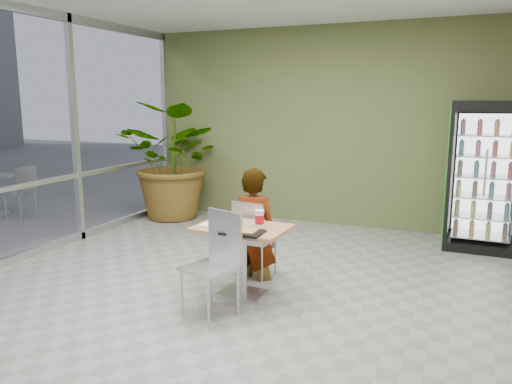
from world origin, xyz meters
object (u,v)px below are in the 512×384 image
Objects in this scene: chair_far at (252,233)px; cafeteria_tray at (243,232)px; dining_table at (242,247)px; chair_near at (217,255)px; potted_plant at (176,161)px; seated_woman at (254,236)px; soda_cup at (260,219)px; beverage_fridge at (484,176)px.

chair_far is 0.85m from cafeteria_tray.
chair_far is (-0.12, 0.54, -0.00)m from dining_table.
potted_plant reaches higher than chair_near.
potted_plant is at bearing -36.97° from seated_woman.
soda_cup is at bearing 127.15° from chair_far.
beverage_fridge reaches higher than soda_cup.
cafeteria_tray is 0.20× the size of potted_plant.
beverage_fridge is 1.01× the size of potted_plant.
chair_far is at bearing -135.49° from beverage_fridge.
dining_table is at bearing -47.84° from potted_plant.
seated_woman reaches higher than chair_near.
seated_woman is at bearing 101.29° from dining_table.
potted_plant is at bearing 131.02° from cafeteria_tray.
soda_cup reaches higher than dining_table.
seated_woman is 9.19× the size of soda_cup.
cafeteria_tray is (0.17, 0.22, 0.18)m from chair_near.
soda_cup is 3.79m from potted_plant.
cafeteria_tray is 3.79m from beverage_fridge.
beverage_fridge reaches higher than dining_table.
chair_near is at bearing 99.20° from seated_woman.
beverage_fridge is at bearing 0.88° from potted_plant.
cafeteria_tray is (0.23, -0.83, 0.27)m from seated_woman.
dining_table is at bearing 106.75° from seated_woman.
potted_plant reaches higher than cafeteria_tray.
soda_cup reaches higher than cafeteria_tray.
soda_cup is at bearing 81.34° from cafeteria_tray.
seated_woman is 0.68m from soda_cup.
seated_woman is (-0.07, 1.05, -0.09)m from chair_near.
dining_table is at bearing 103.65° from chair_near.
beverage_fridge reaches higher than potted_plant.
beverage_fridge is at bearing 54.55° from cafeteria_tray.
chair_near reaches higher than cafeteria_tray.
dining_table is 2.43× the size of cafeteria_tray.
chair_far is 0.06m from seated_woman.
dining_table is 0.59m from seated_woman.
beverage_fridge is at bearing 50.77° from dining_table.
chair_near is 4.07m from potted_plant.
dining_table is 5.60× the size of soda_cup.
beverage_fridge is (2.36, 3.30, 0.43)m from chair_near.
chair_far is 0.45× the size of beverage_fridge.
chair_near is 0.63m from soda_cup.
soda_cup is 3.50m from beverage_fridge.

